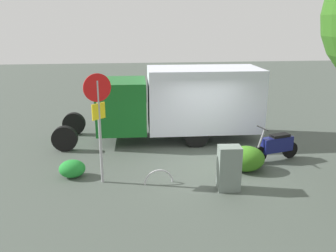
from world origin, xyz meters
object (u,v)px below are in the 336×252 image
stop_sign (99,112)px  utility_cabinet (229,168)px  box_truck_near (178,100)px  bike_rack_hoop (159,183)px  motorcycle (276,145)px

stop_sign → utility_cabinet: size_ratio=2.51×
box_truck_near → bike_rack_hoop: size_ratio=9.08×
motorcycle → stop_sign: size_ratio=0.57×
stop_sign → utility_cabinet: bearing=166.4°
motorcycle → stop_sign: (5.58, 1.05, 1.56)m
box_truck_near → bike_rack_hoop: (1.08, 3.85, -1.56)m
box_truck_near → utility_cabinet: 4.59m
box_truck_near → bike_rack_hoop: 4.29m
box_truck_near → stop_sign: 4.51m
box_truck_near → stop_sign: size_ratio=2.48×
motorcycle → bike_rack_hoop: bearing=2.7°
motorcycle → stop_sign: bearing=-4.8°
motorcycle → bike_rack_hoop: (3.99, 1.31, -0.52)m
motorcycle → utility_cabinet: utility_cabinet is taller
motorcycle → utility_cabinet: (2.14, 1.88, 0.10)m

